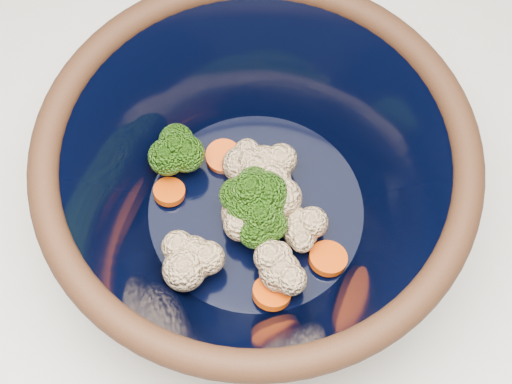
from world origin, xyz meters
TOP-DOWN VIEW (x-y plane):
  - ground at (0.00, 0.00)m, footprint 3.00×3.00m
  - counter at (0.00, 0.00)m, footprint 1.20×1.20m
  - mixing_bowl at (-0.11, -0.10)m, footprint 0.37×0.37m
  - vegetable_pile at (-0.12, -0.11)m, footprint 0.17×0.13m

SIDE VIEW (x-z plane):
  - ground at x=0.00m, z-range 0.00..0.00m
  - counter at x=0.00m, z-range 0.00..0.90m
  - vegetable_pile at x=-0.12m, z-range 0.92..0.98m
  - mixing_bowl at x=-0.11m, z-range 0.91..1.04m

